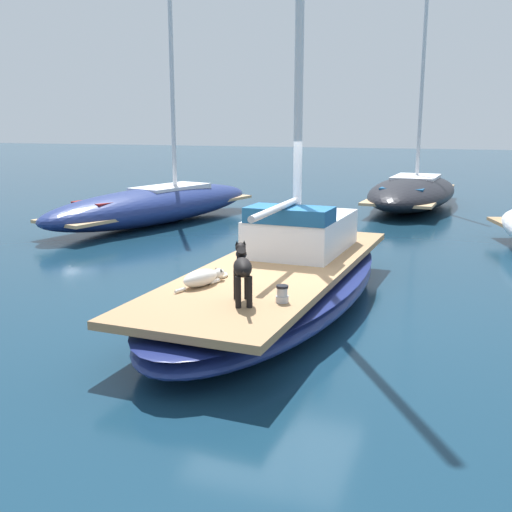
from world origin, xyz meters
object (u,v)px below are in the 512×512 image
at_px(sailboat_main, 278,286).
at_px(moored_boat_far_astern, 413,191).
at_px(deck_winch, 282,294).
at_px(dog_white, 202,278).
at_px(dog_black, 242,268).
at_px(moored_boat_port_side, 157,204).
at_px(coiled_rope, 216,275).

bearing_deg(sailboat_main, moored_boat_far_astern, 86.00).
bearing_deg(deck_winch, sailboat_main, 109.06).
xyz_separation_m(dog_white, moored_boat_far_astern, (1.45, 13.75, -0.23)).
bearing_deg(moored_boat_far_astern, dog_black, -92.70).
xyz_separation_m(deck_winch, moored_boat_far_astern, (0.22, 14.13, -0.22)).
bearing_deg(moored_boat_port_side, sailboat_main, -48.97).
height_order(moored_boat_far_astern, moored_boat_port_side, moored_boat_far_astern).
height_order(sailboat_main, moored_boat_port_side, moored_boat_port_side).
height_order(dog_black, moored_boat_port_side, moored_boat_port_side).
xyz_separation_m(coiled_rope, moored_boat_port_side, (-5.04, 7.45, -0.14)).
relative_size(sailboat_main, moored_boat_port_side, 0.89).
bearing_deg(deck_winch, coiled_rope, 144.69).
bearing_deg(dog_black, deck_winch, 19.26).
bearing_deg(sailboat_main, coiled_rope, -122.01).
height_order(deck_winch, moored_boat_far_astern, moored_boat_far_astern).
bearing_deg(coiled_rope, moored_boat_port_side, 124.06).
distance_m(dog_white, coiled_rope, 0.51).
distance_m(dog_black, moored_boat_far_astern, 14.31).
distance_m(dog_white, deck_winch, 1.29).
bearing_deg(dog_black, dog_white, 145.34).
bearing_deg(coiled_rope, moored_boat_far_astern, 83.69).
bearing_deg(dog_white, sailboat_main, 67.96).
relative_size(dog_white, moored_boat_far_astern, 0.12).
height_order(sailboat_main, moored_boat_far_astern, moored_boat_far_astern).
bearing_deg(deck_winch, dog_white, 162.87).
bearing_deg(deck_winch, moored_boat_port_side, 127.01).
distance_m(coiled_rope, moored_boat_far_astern, 13.33).
distance_m(sailboat_main, moored_boat_port_side, 8.60).
height_order(dog_white, dog_black, dog_black).
distance_m(sailboat_main, deck_winch, 2.00).
xyz_separation_m(dog_white, deck_winch, (1.23, -0.38, -0.01)).
distance_m(moored_boat_far_astern, moored_boat_port_side, 8.71).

